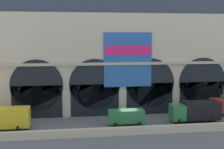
# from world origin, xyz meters

# --- Properties ---
(ground_plane) EXTENTS (200.00, 200.00, 0.00)m
(ground_plane) POSITION_xyz_m (0.00, 0.00, 0.00)
(ground_plane) COLOR slate
(quay_parapet_wall) EXTENTS (90.00, 0.70, 1.07)m
(quay_parapet_wall) POSITION_xyz_m (0.00, -5.07, 0.53)
(quay_parapet_wall) COLOR beige
(quay_parapet_wall) RESTS_ON ground
(station_building) EXTENTS (47.46, 5.24, 20.13)m
(station_building) POSITION_xyz_m (0.02, 7.40, 9.77)
(station_building) COLOR beige
(station_building) RESTS_ON ground
(box_truck_west) EXTENTS (7.50, 2.91, 3.12)m
(box_truck_west) POSITION_xyz_m (-17.81, -0.63, 1.70)
(box_truck_west) COLOR orange
(box_truck_west) RESTS_ON ground
(van_center) EXTENTS (5.20, 2.48, 2.20)m
(van_center) POSITION_xyz_m (-0.46, -0.48, 1.25)
(van_center) COLOR #2D7A42
(van_center) RESTS_ON ground
(box_truck_mideast) EXTENTS (7.50, 2.91, 3.12)m
(box_truck_mideast) POSITION_xyz_m (10.23, -0.47, 1.70)
(box_truck_mideast) COLOR #2D7A42
(box_truck_mideast) RESTS_ON ground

